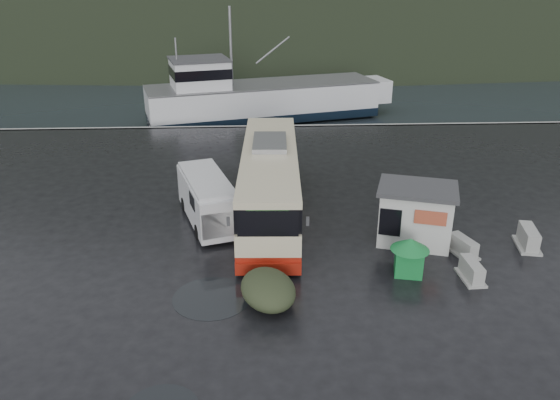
{
  "coord_description": "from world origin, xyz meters",
  "views": [
    {
      "loc": [
        -0.03,
        -20.54,
        11.32
      ],
      "look_at": [
        1.02,
        1.75,
        1.7
      ],
      "focal_mm": 35.0,
      "sensor_mm": 36.0,
      "label": 1
    }
  ],
  "objects_px": {
    "coach_bus": "(270,213)",
    "waste_bin_right": "(407,273)",
    "jersey_barrier_a": "(462,254)",
    "waste_bin_left": "(270,255)",
    "fishing_trawler": "(263,103)",
    "jersey_barrier_b": "(470,279)",
    "ticket_kiosk": "(413,241)",
    "white_van": "(209,221)",
    "dome_tent": "(268,302)",
    "jersey_barrier_c": "(527,246)"
  },
  "relations": [
    {
      "from": "jersey_barrier_c",
      "to": "jersey_barrier_b",
      "type": "bearing_deg",
      "value": -143.96
    },
    {
      "from": "coach_bus",
      "to": "waste_bin_left",
      "type": "height_order",
      "value": "coach_bus"
    },
    {
      "from": "waste_bin_right",
      "to": "dome_tent",
      "type": "xyz_separation_m",
      "value": [
        -5.63,
        -1.78,
        0.0
      ]
    },
    {
      "from": "coach_bus",
      "to": "white_van",
      "type": "bearing_deg",
      "value": -163.2
    },
    {
      "from": "waste_bin_right",
      "to": "jersey_barrier_a",
      "type": "height_order",
      "value": "waste_bin_right"
    },
    {
      "from": "waste_bin_left",
      "to": "fishing_trawler",
      "type": "xyz_separation_m",
      "value": [
        0.21,
        27.67,
        0.0
      ]
    },
    {
      "from": "coach_bus",
      "to": "waste_bin_right",
      "type": "bearing_deg",
      "value": -45.8
    },
    {
      "from": "white_van",
      "to": "fishing_trawler",
      "type": "relative_size",
      "value": 0.23
    },
    {
      "from": "white_van",
      "to": "dome_tent",
      "type": "height_order",
      "value": "white_van"
    },
    {
      "from": "waste_bin_left",
      "to": "waste_bin_right",
      "type": "distance_m",
      "value": 5.71
    },
    {
      "from": "fishing_trawler",
      "to": "ticket_kiosk",
      "type": "bearing_deg",
      "value": -91.98
    },
    {
      "from": "ticket_kiosk",
      "to": "jersey_barrier_a",
      "type": "xyz_separation_m",
      "value": [
        1.78,
        -1.3,
        0.0
      ]
    },
    {
      "from": "white_van",
      "to": "jersey_barrier_b",
      "type": "distance_m",
      "value": 12.1
    },
    {
      "from": "waste_bin_left",
      "to": "jersey_barrier_c",
      "type": "height_order",
      "value": "waste_bin_left"
    },
    {
      "from": "dome_tent",
      "to": "jersey_barrier_c",
      "type": "relative_size",
      "value": 1.55
    },
    {
      "from": "waste_bin_left",
      "to": "dome_tent",
      "type": "xyz_separation_m",
      "value": [
        -0.18,
        -3.5,
        0.0
      ]
    },
    {
      "from": "jersey_barrier_a",
      "to": "fishing_trawler",
      "type": "xyz_separation_m",
      "value": [
        -7.97,
        27.96,
        0.0
      ]
    },
    {
      "from": "white_van",
      "to": "jersey_barrier_b",
      "type": "relative_size",
      "value": 3.66
    },
    {
      "from": "waste_bin_left",
      "to": "ticket_kiosk",
      "type": "relative_size",
      "value": 0.46
    },
    {
      "from": "coach_bus",
      "to": "waste_bin_right",
      "type": "relative_size",
      "value": 8.03
    },
    {
      "from": "jersey_barrier_c",
      "to": "jersey_barrier_a",
      "type": "bearing_deg",
      "value": -170.24
    },
    {
      "from": "dome_tent",
      "to": "fishing_trawler",
      "type": "xyz_separation_m",
      "value": [
        0.39,
        31.17,
        0.0
      ]
    },
    {
      "from": "coach_bus",
      "to": "fishing_trawler",
      "type": "distance_m",
      "value": 23.44
    },
    {
      "from": "jersey_barrier_b",
      "to": "coach_bus",
      "type": "bearing_deg",
      "value": 139.77
    },
    {
      "from": "jersey_barrier_c",
      "to": "waste_bin_left",
      "type": "bearing_deg",
      "value": -178.78
    },
    {
      "from": "jersey_barrier_a",
      "to": "coach_bus",
      "type": "bearing_deg",
      "value": 150.74
    },
    {
      "from": "dome_tent",
      "to": "jersey_barrier_b",
      "type": "height_order",
      "value": "dome_tent"
    },
    {
      "from": "ticket_kiosk",
      "to": "jersey_barrier_b",
      "type": "xyz_separation_m",
      "value": [
        1.4,
        -3.28,
        0.0
      ]
    },
    {
      "from": "jersey_barrier_a",
      "to": "ticket_kiosk",
      "type": "bearing_deg",
      "value": 143.7
    },
    {
      "from": "waste_bin_right",
      "to": "jersey_barrier_a",
      "type": "distance_m",
      "value": 3.09
    },
    {
      "from": "jersey_barrier_b",
      "to": "dome_tent",
      "type": "bearing_deg",
      "value": -171.25
    },
    {
      "from": "waste_bin_left",
      "to": "white_van",
      "type": "bearing_deg",
      "value": 129.57
    },
    {
      "from": "coach_bus",
      "to": "waste_bin_right",
      "type": "distance_m",
      "value": 7.98
    },
    {
      "from": "coach_bus",
      "to": "jersey_barrier_a",
      "type": "bearing_deg",
      "value": -26.91
    },
    {
      "from": "dome_tent",
      "to": "ticket_kiosk",
      "type": "distance_m",
      "value": 7.99
    },
    {
      "from": "jersey_barrier_b",
      "to": "ticket_kiosk",
      "type": "bearing_deg",
      "value": 113.01
    },
    {
      "from": "jersey_barrier_c",
      "to": "waste_bin_right",
      "type": "bearing_deg",
      "value": -161.34
    },
    {
      "from": "fishing_trawler",
      "to": "waste_bin_left",
      "type": "bearing_deg",
      "value": -105.5
    },
    {
      "from": "ticket_kiosk",
      "to": "dome_tent",
      "type": "bearing_deg",
      "value": -128.15
    },
    {
      "from": "waste_bin_left",
      "to": "dome_tent",
      "type": "distance_m",
      "value": 3.5
    },
    {
      "from": "waste_bin_right",
      "to": "jersey_barrier_b",
      "type": "xyz_separation_m",
      "value": [
        2.35,
        -0.55,
        0.0
      ]
    },
    {
      "from": "white_van",
      "to": "dome_tent",
      "type": "xyz_separation_m",
      "value": [
        2.68,
        -6.96,
        0.0
      ]
    },
    {
      "from": "ticket_kiosk",
      "to": "white_van",
      "type": "bearing_deg",
      "value": -177.35
    },
    {
      "from": "fishing_trawler",
      "to": "jersey_barrier_a",
      "type": "bearing_deg",
      "value": -89.15
    },
    {
      "from": "waste_bin_right",
      "to": "jersey_barrier_b",
      "type": "height_order",
      "value": "waste_bin_right"
    },
    {
      "from": "jersey_barrier_b",
      "to": "jersey_barrier_c",
      "type": "height_order",
      "value": "jersey_barrier_c"
    },
    {
      "from": "dome_tent",
      "to": "jersey_barrier_c",
      "type": "bearing_deg",
      "value": 18.11
    },
    {
      "from": "white_van",
      "to": "waste_bin_right",
      "type": "xyz_separation_m",
      "value": [
        8.31,
        -5.18,
        0.0
      ]
    },
    {
      "from": "waste_bin_right",
      "to": "waste_bin_left",
      "type": "bearing_deg",
      "value": 162.5
    },
    {
      "from": "white_van",
      "to": "waste_bin_right",
      "type": "bearing_deg",
      "value": -49.04
    }
  ]
}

